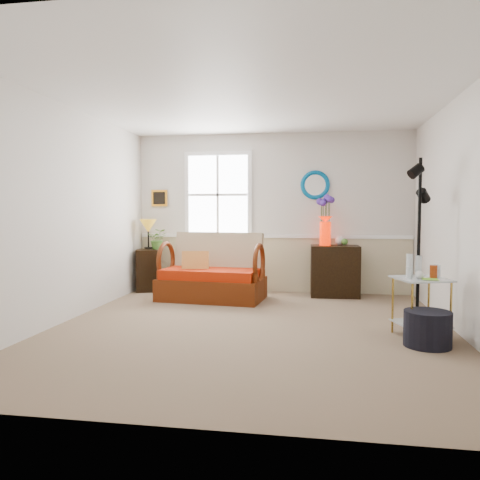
# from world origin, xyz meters

# --- Properties ---
(floor) EXTENTS (4.50, 5.00, 0.01)m
(floor) POSITION_xyz_m (0.00, 0.00, 0.00)
(floor) COLOR brown
(floor) RESTS_ON ground
(ceiling) EXTENTS (4.50, 5.00, 0.01)m
(ceiling) POSITION_xyz_m (0.00, 0.00, 2.60)
(ceiling) COLOR white
(ceiling) RESTS_ON walls
(walls) EXTENTS (4.51, 5.01, 2.60)m
(walls) POSITION_xyz_m (0.00, 0.00, 1.30)
(walls) COLOR silver
(walls) RESTS_ON floor
(wainscot) EXTENTS (4.46, 0.02, 0.90)m
(wainscot) POSITION_xyz_m (0.00, 2.48, 0.45)
(wainscot) COLOR #C1B48F
(wainscot) RESTS_ON walls
(chair_rail) EXTENTS (4.46, 0.04, 0.06)m
(chair_rail) POSITION_xyz_m (0.00, 2.47, 0.92)
(chair_rail) COLOR white
(chair_rail) RESTS_ON walls
(window) EXTENTS (1.14, 0.06, 1.44)m
(window) POSITION_xyz_m (-0.90, 2.47, 1.60)
(window) COLOR white
(window) RESTS_ON walls
(picture) EXTENTS (0.28, 0.03, 0.28)m
(picture) POSITION_xyz_m (-1.92, 2.48, 1.55)
(picture) COLOR #BA771A
(picture) RESTS_ON walls
(mirror) EXTENTS (0.47, 0.07, 0.47)m
(mirror) POSITION_xyz_m (0.70, 2.48, 1.75)
(mirror) COLOR #0075B8
(mirror) RESTS_ON walls
(loveseat) EXTENTS (1.60, 1.01, 1.00)m
(loveseat) POSITION_xyz_m (-0.82, 1.62, 0.50)
(loveseat) COLOR #581D09
(loveseat) RESTS_ON floor
(throw_pillow) EXTENTS (0.41, 0.16, 0.40)m
(throw_pillow) POSITION_xyz_m (-1.07, 1.59, 0.53)
(throw_pillow) COLOR #C46726
(throw_pillow) RESTS_ON loveseat
(lamp_stand) EXTENTS (0.50, 0.50, 0.69)m
(lamp_stand) POSITION_xyz_m (-2.03, 2.19, 0.35)
(lamp_stand) COLOR black
(lamp_stand) RESTS_ON floor
(table_lamp) EXTENTS (0.32, 0.32, 0.50)m
(table_lamp) POSITION_xyz_m (-2.02, 2.18, 0.94)
(table_lamp) COLOR #C68E1E
(table_lamp) RESTS_ON lamp_stand
(potted_plant) EXTENTS (0.39, 0.41, 0.26)m
(potted_plant) POSITION_xyz_m (-1.89, 2.27, 0.83)
(potted_plant) COLOR #4A8330
(potted_plant) RESTS_ON lamp_stand
(cabinet) EXTENTS (0.76, 0.50, 0.79)m
(cabinet) POSITION_xyz_m (1.02, 2.19, 0.40)
(cabinet) COLOR black
(cabinet) RESTS_ON floor
(flower_vase) EXTENTS (0.27, 0.27, 0.76)m
(flower_vase) POSITION_xyz_m (0.86, 2.23, 1.18)
(flower_vase) COLOR #F51E00
(flower_vase) RESTS_ON cabinet
(side_table) EXTENTS (0.62, 0.62, 0.63)m
(side_table) POSITION_xyz_m (1.81, -0.09, 0.31)
(side_table) COLOR olive
(side_table) RESTS_ON floor
(tabletop_items) EXTENTS (0.42, 0.42, 0.24)m
(tabletop_items) POSITION_xyz_m (1.83, -0.05, 0.75)
(tabletop_items) COLOR silver
(tabletop_items) RESTS_ON side_table
(floor_lamp) EXTENTS (0.37, 0.37, 1.94)m
(floor_lamp) POSITION_xyz_m (1.90, 0.47, 0.97)
(floor_lamp) COLOR black
(floor_lamp) RESTS_ON floor
(ottoman) EXTENTS (0.56, 0.56, 0.35)m
(ottoman) POSITION_xyz_m (1.81, -0.43, 0.17)
(ottoman) COLOR black
(ottoman) RESTS_ON floor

